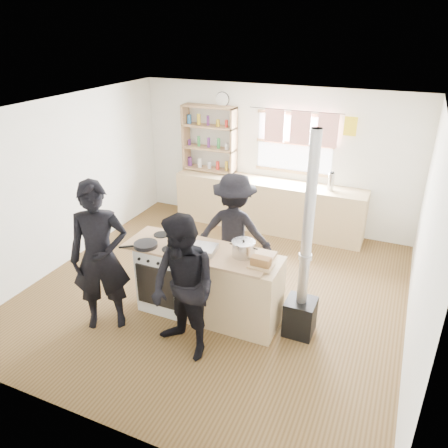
# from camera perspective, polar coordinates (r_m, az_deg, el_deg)

# --- Properties ---
(ground) EXTENTS (5.00, 5.00, 0.01)m
(ground) POSITION_cam_1_polar(r_m,az_deg,el_deg) (6.25, -0.97, -8.61)
(ground) COLOR brown
(ground) RESTS_ON ground
(back_counter) EXTENTS (3.40, 0.55, 0.90)m
(back_counter) POSITION_cam_1_polar(r_m,az_deg,el_deg) (7.87, 5.71, 2.46)
(back_counter) COLOR tan
(back_counter) RESTS_ON ground
(shelving_unit) EXTENTS (1.00, 0.28, 1.20)m
(shelving_unit) POSITION_cam_1_polar(r_m,az_deg,el_deg) (8.07, -1.94, 11.08)
(shelving_unit) COLOR tan
(shelving_unit) RESTS_ON back_counter
(thermos) EXTENTS (0.10, 0.10, 0.30)m
(thermos) POSITION_cam_1_polar(r_m,az_deg,el_deg) (7.43, 13.80, 5.40)
(thermos) COLOR silver
(thermos) RESTS_ON back_counter
(cooking_island) EXTENTS (1.97, 0.64, 0.93)m
(cooking_island) POSITION_cam_1_polar(r_m,az_deg,el_deg) (5.52, -2.01, -7.77)
(cooking_island) COLOR white
(cooking_island) RESTS_ON ground
(skillet_greens) EXTENTS (0.41, 0.41, 0.05)m
(skillet_greens) POSITION_cam_1_polar(r_m,az_deg,el_deg) (5.45, -10.20, -2.66)
(skillet_greens) COLOR black
(skillet_greens) RESTS_ON cooking_island
(roast_tray) EXTENTS (0.39, 0.32, 0.07)m
(roast_tray) POSITION_cam_1_polar(r_m,az_deg,el_deg) (5.26, -3.02, -3.21)
(roast_tray) COLOR silver
(roast_tray) RESTS_ON cooking_island
(stockpot_stove) EXTENTS (0.22, 0.22, 0.18)m
(stockpot_stove) POSITION_cam_1_polar(r_m,az_deg,el_deg) (5.55, -5.93, -1.27)
(stockpot_stove) COLOR silver
(stockpot_stove) RESTS_ON cooking_island
(stockpot_counter) EXTENTS (0.28, 0.28, 0.21)m
(stockpot_counter) POSITION_cam_1_polar(r_m,az_deg,el_deg) (5.14, 2.57, -3.22)
(stockpot_counter) COLOR #BABABC
(stockpot_counter) RESTS_ON cooking_island
(bread_board) EXTENTS (0.29, 0.21, 0.12)m
(bread_board) POSITION_cam_1_polar(r_m,az_deg,el_deg) (4.95, 4.84, -5.08)
(bread_board) COLOR tan
(bread_board) RESTS_ON cooking_island
(flue_heater) EXTENTS (0.35, 0.35, 2.50)m
(flue_heater) POSITION_cam_1_polar(r_m,az_deg,el_deg) (5.19, 10.23, -8.02)
(flue_heater) COLOR black
(flue_heater) RESTS_ON ground
(person_near_left) EXTENTS (0.82, 0.74, 1.88)m
(person_near_left) POSITION_cam_1_polar(r_m,az_deg,el_deg) (5.33, -15.89, -4.21)
(person_near_left) COLOR black
(person_near_left) RESTS_ON ground
(person_near_right) EXTENTS (1.00, 0.90, 1.69)m
(person_near_right) POSITION_cam_1_polar(r_m,az_deg,el_deg) (4.76, -5.31, -8.43)
(person_near_right) COLOR black
(person_near_right) RESTS_ON ground
(person_far) EXTENTS (1.11, 0.70, 1.64)m
(person_far) POSITION_cam_1_polar(r_m,az_deg,el_deg) (6.03, 1.35, -0.89)
(person_far) COLOR black
(person_far) RESTS_ON ground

